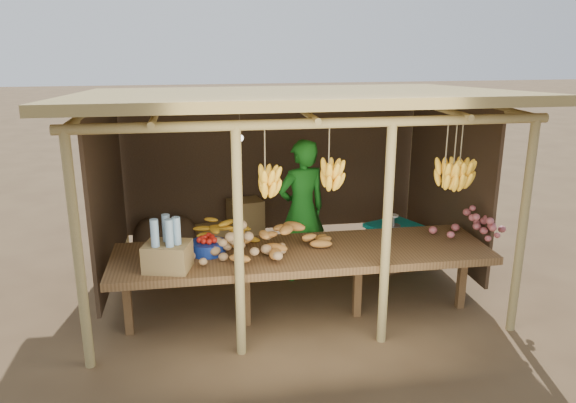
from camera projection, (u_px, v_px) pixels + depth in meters
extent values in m
plane|color=brown|center=(288.00, 283.00, 6.94)|extent=(60.00, 60.00, 0.00)
cylinder|color=#9F8952|center=(78.00, 255.00, 4.88)|extent=(0.09, 0.09, 2.20)
cylinder|color=#9F8952|center=(522.00, 229.00, 5.53)|extent=(0.09, 0.09, 2.20)
cylinder|color=#9F8952|center=(120.00, 175.00, 7.72)|extent=(0.09, 0.09, 2.20)
cylinder|color=#9F8952|center=(410.00, 164.00, 8.37)|extent=(0.09, 0.09, 2.20)
cylinder|color=#9F8952|center=(239.00, 246.00, 5.10)|extent=(0.09, 0.09, 2.20)
cylinder|color=#9F8952|center=(386.00, 237.00, 5.31)|extent=(0.09, 0.09, 2.20)
cylinder|color=#9F8952|center=(316.00, 123.00, 4.89)|extent=(4.40, 0.09, 0.09)
cylinder|color=#9F8952|center=(270.00, 91.00, 7.73)|extent=(4.40, 0.09, 0.09)
cube|color=#A1884B|center=(288.00, 96.00, 6.29)|extent=(4.70, 3.50, 0.28)
cube|color=#44311F|center=(271.00, 162.00, 7.99)|extent=(4.20, 0.04, 1.98)
cube|color=#44311F|center=(107.00, 192.00, 6.46)|extent=(0.04, 2.40, 1.98)
cube|color=#44311F|center=(447.00, 177.00, 7.11)|extent=(0.04, 2.40, 1.98)
cube|color=brown|center=(303.00, 254.00, 5.82)|extent=(3.90, 1.05, 0.08)
cube|color=brown|center=(127.00, 302.00, 5.66)|extent=(0.08, 0.08, 0.72)
cube|color=brown|center=(246.00, 293.00, 5.84)|extent=(0.08, 0.08, 0.72)
cube|color=brown|center=(357.00, 285.00, 6.03)|extent=(0.08, 0.08, 0.72)
cube|color=brown|center=(462.00, 278.00, 6.22)|extent=(0.08, 0.08, 0.72)
cylinder|color=navy|center=(208.00, 247.00, 5.72)|extent=(0.36, 0.36, 0.13)
cube|color=olive|center=(168.00, 256.00, 5.30)|extent=(0.49, 0.42, 0.26)
imported|color=#186C1A|center=(302.00, 210.00, 6.86)|extent=(0.74, 0.59, 1.76)
cube|color=brown|center=(393.00, 247.00, 7.40)|extent=(0.70, 0.66, 0.52)
cube|color=#0D9699|center=(394.00, 227.00, 7.32)|extent=(0.78, 0.73, 0.05)
cube|color=olive|center=(246.00, 237.00, 7.95)|extent=(0.53, 0.46, 0.36)
cube|color=olive|center=(245.00, 212.00, 7.85)|extent=(0.53, 0.46, 0.36)
cube|color=olive|center=(211.00, 239.00, 7.88)|extent=(0.53, 0.46, 0.36)
ellipsoid|color=#44311F|center=(150.00, 237.00, 7.73)|extent=(0.47, 0.47, 0.64)
ellipsoid|color=#44311F|center=(181.00, 235.00, 7.79)|extent=(0.47, 0.47, 0.64)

